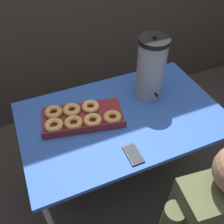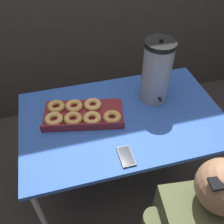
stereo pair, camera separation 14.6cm
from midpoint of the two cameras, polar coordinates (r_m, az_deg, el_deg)
ground_plane at (r=2.14m, az=3.87°, el=-15.85°), size 12.00×12.00×0.00m
folding_table at (r=1.56m, az=5.12°, el=-2.66°), size 1.23×0.77×0.77m
donut_box at (r=1.51m, az=-4.36°, el=-0.54°), size 0.52×0.34×0.05m
coffee_urn at (r=1.56m, az=12.84°, el=8.85°), size 0.18×0.21×0.43m
cell_phone at (r=1.33m, az=6.44°, el=-10.19°), size 0.07×0.13×0.01m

